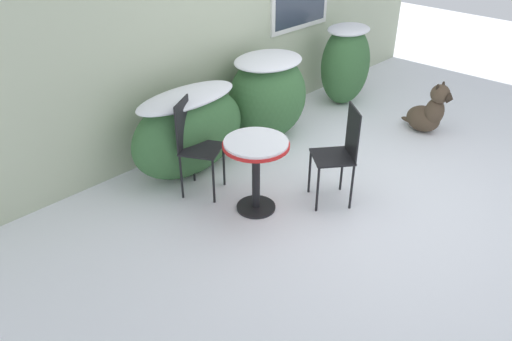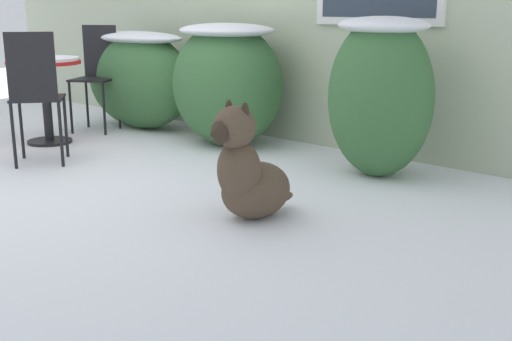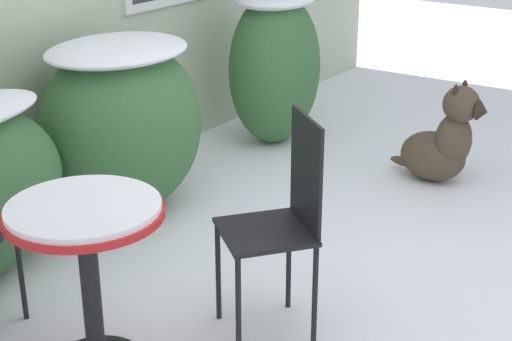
% 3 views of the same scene
% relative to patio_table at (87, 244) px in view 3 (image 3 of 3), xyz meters
% --- Properties ---
extents(ground_plane, '(16.00, 16.00, 0.00)m').
position_rel_patio_table_xyz_m(ground_plane, '(1.05, -0.67, -0.57)').
color(ground_plane, white).
extents(shrub_middle, '(1.03, 0.83, 1.03)m').
position_rel_patio_table_xyz_m(shrub_middle, '(1.22, 0.99, -0.02)').
color(shrub_middle, '#386638').
rests_on(shrub_middle, ground_plane).
extents(shrub_right, '(0.76, 0.61, 1.11)m').
position_rel_patio_table_xyz_m(shrub_right, '(2.74, 0.95, 0.02)').
color(shrub_right, '#386638').
rests_on(shrub_right, ground_plane).
extents(patio_table, '(0.62, 0.62, 0.74)m').
position_rel_patio_table_xyz_m(patio_table, '(0.00, 0.00, 0.00)').
color(patio_table, black).
rests_on(patio_table, ground_plane).
extents(patio_chair_far_side, '(0.52, 0.52, 0.99)m').
position_rel_patio_table_xyz_m(patio_chair_far_side, '(0.67, -0.47, -0.02)').
color(patio_chair_far_side, black).
rests_on(patio_chair_far_side, ground_plane).
extents(dog, '(0.36, 0.64, 0.68)m').
position_rel_patio_table_xyz_m(dog, '(2.71, -0.37, -0.31)').
color(dog, '#4C3D2D').
rests_on(dog, ground_plane).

